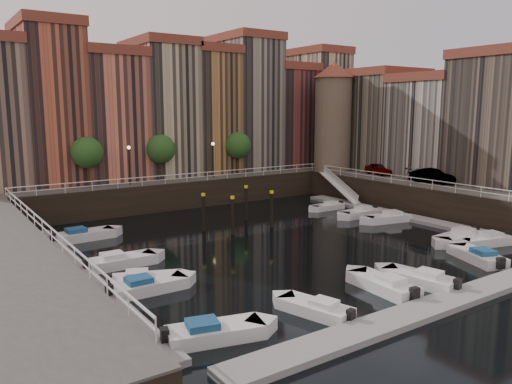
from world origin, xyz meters
TOP-DOWN VIEW (x-y plane):
  - ground at (0.00, 0.00)m, footprint 200.00×200.00m
  - quay_far at (0.00, 26.00)m, footprint 80.00×20.00m
  - quay_right at (28.00, -2.00)m, footprint 20.00×36.00m
  - dock_left at (-16.20, -1.00)m, footprint 2.00×28.00m
  - dock_right at (16.20, -1.00)m, footprint 2.00×28.00m
  - dock_near at (0.00, -17.00)m, footprint 30.00×2.00m
  - mountains at (1.72, 110.00)m, footprint 145.00×100.00m
  - far_terrace at (3.31, 23.50)m, footprint 48.70×10.30m
  - right_terrace at (26.50, 3.80)m, footprint 9.30×24.30m
  - corner_tower at (20.00, 14.50)m, footprint 5.20×5.20m
  - promenade_trees at (-1.33, 18.20)m, footprint 21.20×3.20m
  - street_lamps at (-1.00, 17.20)m, footprint 10.36×0.36m
  - railings at (0.00, 4.88)m, footprint 36.08×34.04m
  - gangway at (17.10, 10.00)m, footprint 2.78×8.32m
  - mooring_pilings at (-0.02, 5.27)m, footprint 6.25×4.78m
  - boat_left_0 at (-13.24, -13.37)m, footprint 5.08×2.87m
  - boat_left_1 at (-13.43, -5.57)m, footprint 4.90×1.79m
  - boat_left_2 at (-13.08, -4.39)m, footprint 4.68×3.16m
  - boat_left_3 at (-13.10, 0.21)m, footprint 5.01×1.88m
  - boat_left_4 at (-13.26, 9.05)m, footprint 5.23×2.13m
  - boat_right_0 at (13.50, -11.00)m, footprint 5.06×2.92m
  - boat_right_1 at (12.42, -9.34)m, footprint 5.33×2.25m
  - boat_right_2 at (13.48, -0.78)m, footprint 5.08×2.65m
  - boat_right_3 at (12.97, 2.51)m, footprint 4.86×1.89m
  - boat_right_4 at (12.75, 7.10)m, footprint 4.11×1.55m
  - boat_near_0 at (-7.16, -13.88)m, footprint 2.70×4.55m
  - boat_near_1 at (-1.41, -13.50)m, footprint 2.09×5.07m
  - boat_near_2 at (1.33, -14.05)m, footprint 2.68×5.05m
  - boat_near_3 at (8.85, -13.22)m, footprint 3.34×5.07m
  - car_a at (21.80, 8.15)m, footprint 2.30×4.26m
  - car_b at (21.06, -0.09)m, footprint 3.07×5.03m
  - car_c at (21.93, 1.29)m, footprint 1.94×4.73m

SIDE VIEW (x-z plane):
  - ground at x=0.00m, z-range 0.00..0.00m
  - dock_left at x=-16.20m, z-range 0.00..0.35m
  - dock_right at x=16.20m, z-range 0.00..0.35m
  - dock_near at x=0.00m, z-range 0.00..0.35m
  - boat_right_4 at x=12.75m, z-range -0.15..0.79m
  - boat_near_0 at x=-7.16m, z-range -0.17..0.85m
  - boat_left_2 at x=-13.08m, z-range -0.17..0.89m
  - boat_right_3 at x=12.97m, z-range -0.18..0.93m
  - boat_left_1 at x=-13.43m, z-range -0.18..0.94m
  - boat_near_2 at x=1.33m, z-range -0.18..0.95m
  - boat_right_0 at x=13.50m, z-range -0.18..0.95m
  - boat_left_0 at x=-13.24m, z-range -0.19..0.95m
  - boat_right_2 at x=13.48m, z-range -0.19..0.95m
  - boat_near_3 at x=8.85m, z-range -0.19..0.96m
  - boat_left_3 at x=-13.10m, z-range -0.19..0.96m
  - boat_near_1 at x=-1.41m, z-range -0.19..0.97m
  - boat_left_4 at x=-13.26m, z-range -0.19..1.00m
  - boat_right_1 at x=12.42m, z-range -0.20..1.01m
  - quay_far at x=0.00m, z-range 0.00..3.00m
  - quay_right at x=28.00m, z-range 0.00..3.00m
  - mooring_pilings at x=-0.02m, z-range -0.24..3.54m
  - gangway at x=17.10m, z-range 0.05..3.78m
  - car_c at x=21.93m, z-range 3.00..4.37m
  - car_a at x=21.80m, z-range 3.00..4.38m
  - car_b at x=21.06m, z-range 3.00..4.56m
  - railings at x=0.00m, z-range 3.53..4.05m
  - street_lamps at x=-1.00m, z-range 3.81..7.99m
  - promenade_trees at x=-1.33m, z-range 3.98..9.18m
  - mountains at x=1.72m, z-range -1.08..16.92m
  - right_terrace at x=26.50m, z-range 2.56..16.56m
  - corner_tower at x=20.00m, z-range 3.29..17.09m
  - far_terrace at x=3.31m, z-range 2.20..19.70m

